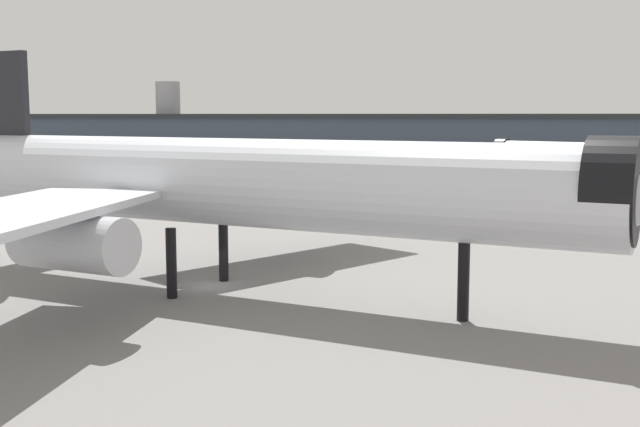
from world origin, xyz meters
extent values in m
plane|color=slate|center=(0.00, 0.00, 0.00)|extent=(900.00, 900.00, 0.00)
cylinder|color=silver|center=(2.27, -1.89, 8.02)|extent=(54.00, 17.59, 6.17)
cone|color=silver|center=(28.60, -7.67, 8.02)|extent=(7.93, 7.36, 6.05)
cylinder|color=black|center=(27.40, -7.41, 8.48)|extent=(4.05, 6.68, 6.23)
cube|color=silver|center=(1.45, 13.87, 7.25)|extent=(19.72, 25.30, 0.49)
cylinder|color=#B7BAC1|center=(2.09, 10.75, 5.21)|extent=(8.10, 4.93, 3.39)
cube|color=silver|center=(-5.08, -15.86, 7.25)|extent=(10.96, 25.00, 0.49)
cylinder|color=#B7BAC1|center=(-3.19, -13.29, 5.21)|extent=(8.10, 4.93, 3.39)
cube|color=silver|center=(-19.54, 9.44, 8.64)|extent=(6.82, 10.52, 0.37)
cylinder|color=black|center=(19.12, -5.59, 2.47)|extent=(0.74, 0.74, 4.94)
cylinder|color=black|center=(0.33, 1.85, 2.47)|extent=(0.74, 0.74, 4.94)
cylinder|color=black|center=(-1.06, -4.48, 2.47)|extent=(0.74, 0.74, 4.94)
cylinder|color=silver|center=(35.25, 87.94, 5.80)|extent=(37.16, 21.71, 4.46)
cone|color=silver|center=(17.68, 96.80, 5.80)|extent=(6.35, 6.12, 4.38)
cylinder|color=black|center=(18.48, 96.40, 6.14)|extent=(3.82, 4.93, 4.51)
cube|color=silver|center=(32.98, 76.67, 5.25)|extent=(16.95, 17.01, 0.36)
cylinder|color=#B7BAC1|center=(33.10, 78.99, 3.77)|extent=(6.03, 4.67, 2.46)
cylinder|color=#B7BAC1|center=(41.17, 95.00, 3.77)|extent=(6.03, 4.67, 2.46)
cylinder|color=black|center=(24.01, 93.61, 1.79)|extent=(0.54, 0.54, 3.57)
cylinder|color=black|center=(35.96, 84.96, 1.79)|extent=(0.54, 0.54, 3.57)
cylinder|color=black|center=(38.07, 89.15, 1.79)|extent=(0.54, 0.54, 3.57)
cube|color=#3D4756|center=(-29.00, 185.82, 5.91)|extent=(247.40, 39.67, 11.83)
cube|color=#232628|center=(-29.00, 185.82, 12.43)|extent=(247.56, 41.90, 1.20)
cylinder|color=#939399|center=(-93.05, 190.36, 11.82)|extent=(8.03, 8.03, 23.64)
cube|color=black|center=(21.27, 29.16, 0.32)|extent=(2.53, 1.72, 0.20)
cube|color=beige|center=(21.27, 29.16, 1.12)|extent=(2.53, 1.72, 1.40)
sphere|color=black|center=(22.15, 29.99, 0.22)|extent=(0.44, 0.44, 0.44)
sphere|color=black|center=(22.29, 28.50, 0.22)|extent=(0.44, 0.44, 0.44)
sphere|color=black|center=(20.24, 29.81, 0.22)|extent=(0.44, 0.44, 0.44)
sphere|color=black|center=(20.38, 28.32, 0.22)|extent=(0.44, 0.44, 0.44)
camera|label=1|loc=(22.58, -54.47, 12.75)|focal=44.51mm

